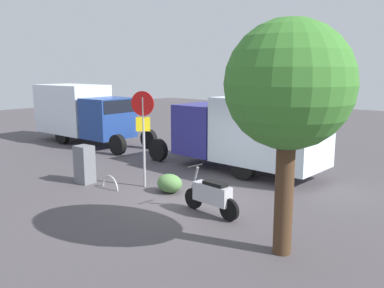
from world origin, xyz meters
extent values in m
plane|color=#4A4549|center=(0.00, 0.00, 0.00)|extent=(60.00, 60.00, 0.00)
cylinder|color=black|center=(-0.18, -4.52, 0.45)|extent=(0.90, 0.27, 0.90)
cylinder|color=black|center=(-0.15, -2.62, 0.45)|extent=(0.90, 0.27, 0.90)
cylinder|color=black|center=(4.02, -4.60, 0.45)|extent=(0.90, 0.27, 0.90)
cylinder|color=black|center=(4.06, -2.70, 0.45)|extent=(0.90, 0.27, 0.90)
cube|color=silver|center=(-0.56, -3.56, 1.58)|extent=(3.75, 2.28, 2.27)
cube|color=navy|center=(2.29, -3.62, 1.40)|extent=(1.84, 2.14, 1.90)
cube|color=black|center=(2.29, -3.62, 2.00)|extent=(1.86, 1.98, 0.60)
cylinder|color=black|center=(10.43, -2.20, 0.45)|extent=(0.91, 0.28, 0.90)
cylinder|color=black|center=(10.49, -4.10, 0.45)|extent=(0.91, 0.28, 0.90)
cylinder|color=black|center=(6.23, -2.35, 0.45)|extent=(0.91, 0.28, 0.90)
cylinder|color=black|center=(6.30, -4.25, 0.45)|extent=(0.91, 0.28, 0.90)
cube|color=white|center=(10.86, -3.14, 1.68)|extent=(3.77, 2.33, 2.45)
cube|color=navy|center=(8.01, -3.24, 1.40)|extent=(1.87, 2.16, 1.90)
cube|color=black|center=(8.01, -3.24, 2.00)|extent=(1.89, 2.00, 0.60)
cylinder|color=black|center=(-0.77, 0.65, 0.28)|extent=(0.57, 0.14, 0.56)
cylinder|color=black|center=(-2.01, 0.74, 0.28)|extent=(0.57, 0.14, 0.56)
cube|color=silver|center=(-1.44, 0.70, 0.56)|extent=(1.12, 0.40, 0.48)
cube|color=black|center=(-1.54, 0.71, 0.83)|extent=(0.66, 0.33, 0.12)
cylinder|color=slate|center=(-0.82, 0.65, 0.83)|extent=(0.29, 0.09, 0.69)
cylinder|color=black|center=(-0.82, 0.65, 1.18)|extent=(0.08, 0.55, 0.04)
cylinder|color=#9E9EA3|center=(1.74, 0.13, 1.42)|extent=(0.08, 0.08, 2.83)
cylinder|color=red|center=(1.74, 0.15, 2.64)|extent=(0.71, 0.32, 0.76)
cube|color=yellow|center=(1.74, 0.15, 2.00)|extent=(0.33, 0.33, 0.44)
cylinder|color=#47301E|center=(-3.85, 1.46, 1.26)|extent=(0.37, 0.37, 2.52)
sphere|color=#39792C|center=(-3.85, 1.46, 3.39)|extent=(2.48, 2.48, 2.48)
cube|color=slate|center=(3.53, 1.13, 0.62)|extent=(0.59, 0.50, 1.24)
torus|color=#B7B7BC|center=(2.40, 0.98, 0.00)|extent=(0.85, 0.11, 0.85)
ellipsoid|color=#507C41|center=(0.71, 0.05, 0.28)|extent=(0.83, 0.68, 0.56)
camera|label=1|loc=(-7.50, 8.39, 3.66)|focal=37.52mm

